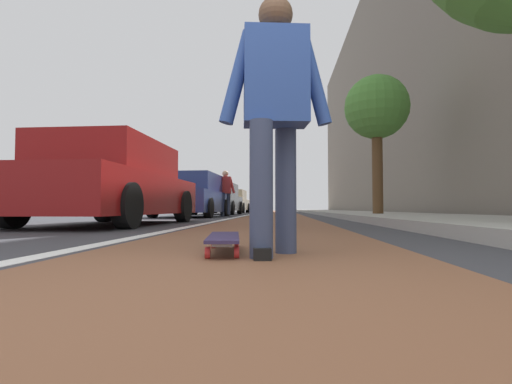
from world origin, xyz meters
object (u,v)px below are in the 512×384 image
(pedestrian_distant, at_px, (225,190))
(parked_car_far, at_px, (218,200))
(parked_car_near, at_px, (113,185))
(skateboard, at_px, (224,239))
(traffic_light, at_px, (254,167))
(parked_car_mid, at_px, (192,196))
(skater_person, at_px, (275,107))
(street_tree_mid, at_px, (377,109))
(parked_car_end, at_px, (232,202))

(pedestrian_distant, bearing_deg, parked_car_far, 12.71)
(pedestrian_distant, bearing_deg, parked_car_near, 172.55)
(skateboard, bearing_deg, parked_car_near, 32.18)
(traffic_light, xyz_separation_m, pedestrian_distant, (-12.34, 0.20, -2.19))
(skateboard, bearing_deg, traffic_light, 3.57)
(parked_car_mid, relative_size, traffic_light, 0.91)
(skater_person, xyz_separation_m, parked_car_near, (4.38, 3.01, -0.21))
(street_tree_mid, bearing_deg, parked_car_end, 23.82)
(traffic_light, distance_m, pedestrian_distant, 12.53)
(skater_person, height_order, parked_car_end, skater_person)
(skateboard, bearing_deg, skater_person, -113.42)
(parked_car_near, bearing_deg, skater_person, -145.53)
(traffic_light, bearing_deg, parked_car_end, 132.58)
(skater_person, height_order, traffic_light, traffic_light)
(parked_car_near, relative_size, street_tree_mid, 1.09)
(parked_car_near, height_order, street_tree_mid, street_tree_mid)
(skater_person, bearing_deg, pedestrian_distant, 9.79)
(parked_car_near, distance_m, parked_car_end, 18.51)
(parked_car_far, distance_m, traffic_light, 8.41)
(street_tree_mid, bearing_deg, parked_car_near, 129.06)
(parked_car_far, xyz_separation_m, parked_car_end, (6.71, 0.18, 0.00))
(parked_car_mid, relative_size, parked_car_end, 0.91)
(traffic_light, bearing_deg, parked_car_mid, 174.96)
(skateboard, xyz_separation_m, traffic_light, (23.99, 1.50, 3.07))
(parked_car_end, height_order, traffic_light, traffic_light)
(skater_person, bearing_deg, parked_car_near, 34.47)
(parked_car_end, bearing_deg, parked_car_far, -178.50)
(parked_car_far, bearing_deg, skateboard, -170.51)
(skater_person, xyz_separation_m, street_tree_mid, (9.15, -2.87, 2.29))
(parked_car_near, distance_m, street_tree_mid, 7.97)
(parked_car_mid, distance_m, street_tree_mid, 6.59)
(skateboard, bearing_deg, parked_car_far, 9.49)
(skater_person, xyz_separation_m, parked_car_mid, (10.63, 3.03, -0.23))
(parked_car_end, height_order, pedestrian_distant, pedestrian_distant)
(skater_person, xyz_separation_m, parked_car_far, (16.18, 3.02, -0.22))
(parked_car_mid, xyz_separation_m, traffic_light, (13.51, -1.19, 2.46))
(parked_car_near, bearing_deg, pedestrian_distant, -7.45)
(skateboard, xyz_separation_m, pedestrian_distant, (11.65, 1.69, 0.88))
(pedestrian_distant, bearing_deg, parked_car_mid, 139.63)
(street_tree_mid, bearing_deg, skateboard, 160.35)
(skateboard, relative_size, pedestrian_distant, 0.50)
(parked_car_end, bearing_deg, street_tree_mid, -156.18)
(parked_car_end, bearing_deg, pedestrian_distant, -174.01)
(parked_car_near, xyz_separation_m, traffic_light, (19.76, -1.17, 2.44))
(street_tree_mid, height_order, pedestrian_distant, street_tree_mid)
(skateboard, distance_m, parked_car_mid, 10.84)
(skateboard, height_order, parked_car_far, parked_car_far)
(parked_car_far, bearing_deg, parked_car_end, 1.50)
(traffic_light, relative_size, pedestrian_distant, 2.71)
(skateboard, height_order, street_tree_mid, street_tree_mid)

